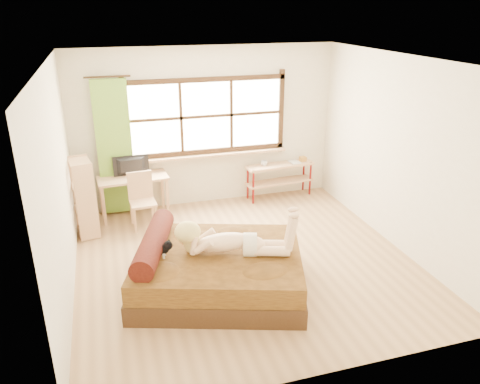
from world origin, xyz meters
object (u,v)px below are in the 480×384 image
object	(u,v)px
desk	(133,182)
chair	(142,197)
woman	(231,230)
kitten	(157,248)
bookshelf	(84,197)
bed	(215,269)
pipe_shelf	(280,173)

from	to	relation	value
desk	chair	bearing A→B (deg)	-79.43
woman	chair	xyz separation A→B (m)	(-0.87, 2.16, -0.32)
kitten	bookshelf	size ratio (longest dim) A/B	0.25
bed	pipe_shelf	xyz separation A→B (m)	(1.86, 2.59, 0.19)
bookshelf	kitten	bearing A→B (deg)	-75.32
kitten	chair	xyz separation A→B (m)	(0.00, 2.01, -0.14)
bed	woman	bearing A→B (deg)	-0.35
chair	bookshelf	size ratio (longest dim) A/B	0.73
bed	chair	world-z (taller)	chair
bed	desk	distance (m)	2.60
woman	bookshelf	distance (m)	2.72
bed	desk	world-z (taller)	bed
kitten	pipe_shelf	size ratio (longest dim) A/B	0.24
kitten	chair	distance (m)	2.02
bed	desk	size ratio (longest dim) A/B	2.11
woman	chair	distance (m)	2.35
desk	bookshelf	world-z (taller)	bookshelf
desk	chair	world-z (taller)	chair
bed	bookshelf	distance (m)	2.56
chair	desk	bearing A→B (deg)	100.57
bookshelf	woman	bearing A→B (deg)	-59.57
chair	pipe_shelf	bearing A→B (deg)	7.21
desk	bookshelf	bearing A→B (deg)	-153.49
kitten	bookshelf	xyz separation A→B (m)	(-0.86, 1.94, -0.02)
bed	desk	xyz separation A→B (m)	(-0.77, 2.47, 0.33)
kitten	chair	bearing A→B (deg)	107.97
desk	bed	bearing A→B (deg)	-76.52
woman	pipe_shelf	bearing A→B (deg)	75.96
bed	bookshelf	world-z (taller)	bookshelf
desk	pipe_shelf	world-z (taller)	pipe_shelf
chair	bed	bearing A→B (deg)	-76.02
woman	chair	world-z (taller)	woman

